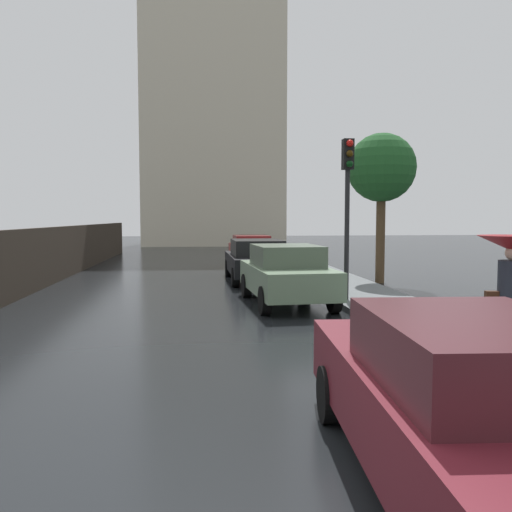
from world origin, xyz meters
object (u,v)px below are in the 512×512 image
car_red_near_kerb (251,250)px  pedestrian_with_umbrella_far (512,261)px  car_maroon_mid_road (465,405)px  car_black_behind_camera (256,260)px  traffic_light (348,188)px  car_green_far_ahead (287,274)px  street_tree_mid (382,169)px

car_red_near_kerb → pedestrian_with_umbrella_far: pedestrian_with_umbrella_far is taller
car_red_near_kerb → car_maroon_mid_road: (-0.26, -19.31, -0.01)m
car_black_behind_camera → traffic_light: (1.72, -5.23, 2.18)m
car_green_far_ahead → street_tree_mid: street_tree_mid is taller
car_maroon_mid_road → traffic_light: size_ratio=1.16×
car_red_near_kerb → car_black_behind_camera: (-0.34, -5.09, 0.00)m
car_black_behind_camera → street_tree_mid: size_ratio=0.92×
car_red_near_kerb → car_green_far_ahead: car_green_far_ahead is taller
car_red_near_kerb → pedestrian_with_umbrella_far: size_ratio=2.21×
car_green_far_ahead → traffic_light: traffic_light is taller
car_red_near_kerb → car_black_behind_camera: bearing=-94.9°
street_tree_mid → car_red_near_kerb: bearing=122.3°
car_green_far_ahead → car_black_behind_camera: (-0.24, 4.95, -0.03)m
car_red_near_kerb → street_tree_mid: 7.73m
car_maroon_mid_road → pedestrian_with_umbrella_far: bearing=57.3°
car_red_near_kerb → car_black_behind_camera: 5.10m
car_maroon_mid_road → car_black_behind_camera: (-0.08, 14.22, 0.01)m
car_green_far_ahead → traffic_light: bearing=-14.4°
car_maroon_mid_road → traffic_light: (1.64, 8.99, 2.19)m
car_maroon_mid_road → car_green_far_ahead: car_green_far_ahead is taller
street_tree_mid → pedestrian_with_umbrella_far: bearing=-98.8°
car_black_behind_camera → street_tree_mid: (4.13, -0.91, 3.07)m
car_green_far_ahead → street_tree_mid: 6.38m
car_black_behind_camera → car_maroon_mid_road: bearing=-90.6°
car_maroon_mid_road → car_black_behind_camera: car_maroon_mid_road is taller
car_maroon_mid_road → pedestrian_with_umbrella_far: (2.53, 3.42, 0.82)m
car_red_near_kerb → traffic_light: traffic_light is taller
car_red_near_kerb → car_black_behind_camera: size_ratio=0.86×
car_red_near_kerb → car_black_behind_camera: car_black_behind_camera is taller
car_black_behind_camera → car_green_far_ahead: bearing=-88.1°
pedestrian_with_umbrella_far → street_tree_mid: (1.52, 9.89, 2.26)m
car_green_far_ahead → pedestrian_with_umbrella_far: pedestrian_with_umbrella_far is taller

